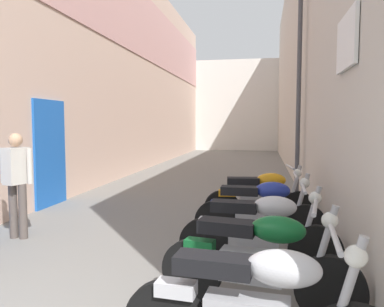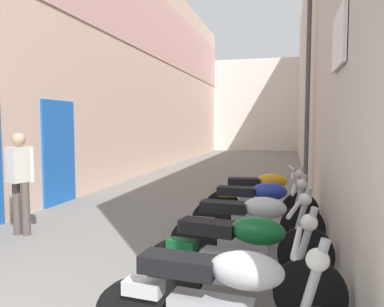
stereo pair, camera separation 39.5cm
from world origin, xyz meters
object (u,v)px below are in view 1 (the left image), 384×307
motorcycle_second (258,258)px  motorcycle_third (259,230)px  motorcycle_nearest (256,307)px  motorcycle_fourth (260,210)px  pedestrian_mid_alley (17,177)px  motorcycle_fifth (260,197)px  street_lamp (295,65)px

motorcycle_second → motorcycle_third: same height
motorcycle_nearest → motorcycle_fourth: size_ratio=1.00×
motorcycle_third → motorcycle_fourth: (0.00, 1.04, 0.00)m
pedestrian_mid_alley → motorcycle_fifth: bearing=20.5°
motorcycle_fifth → street_lamp: (0.71, 2.45, 2.50)m
motorcycle_third → motorcycle_fourth: 1.04m
pedestrian_mid_alley → street_lamp: (4.25, 3.78, 2.08)m
motorcycle_nearest → motorcycle_second: (-0.00, 0.91, 0.00)m
pedestrian_mid_alley → street_lamp: bearing=41.7°
motorcycle_second → motorcycle_fifth: (0.00, 2.87, 0.00)m
motorcycle_fourth → street_lamp: 4.27m
motorcycle_third → pedestrian_mid_alley: (-3.54, 0.65, 0.42)m
motorcycle_third → motorcycle_fourth: bearing=90.0°
motorcycle_second → motorcycle_fourth: same height
motorcycle_fifth → pedestrian_mid_alley: size_ratio=1.17×
street_lamp → motorcycle_fourth: bearing=-101.8°
motorcycle_second → motorcycle_fourth: 1.93m
motorcycle_fourth → motorcycle_second: bearing=-90.0°
motorcycle_second → pedestrian_mid_alley: pedestrian_mid_alley is taller
motorcycle_second → motorcycle_fifth: bearing=90.0°
motorcycle_second → motorcycle_fourth: bearing=90.0°
motorcycle_third → pedestrian_mid_alley: bearing=169.6°
motorcycle_second → motorcycle_third: (0.00, 0.90, 0.00)m
motorcycle_fifth → motorcycle_nearest: bearing=-90.0°
motorcycle_nearest → pedestrian_mid_alley: 4.33m
motorcycle_fifth → street_lamp: 3.57m
motorcycle_second → pedestrian_mid_alley: size_ratio=1.17×
motorcycle_second → street_lamp: bearing=82.4°
motorcycle_fifth → motorcycle_fourth: bearing=-90.0°
street_lamp → motorcycle_second: bearing=-97.6°
motorcycle_second → street_lamp: street_lamp is taller
motorcycle_second → motorcycle_nearest: bearing=-90.0°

